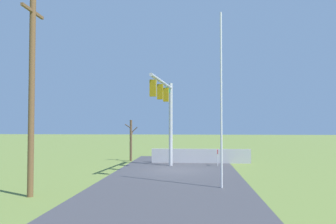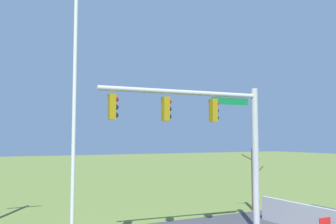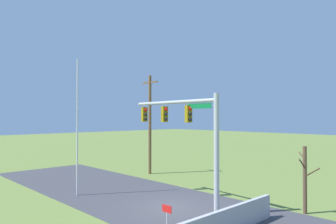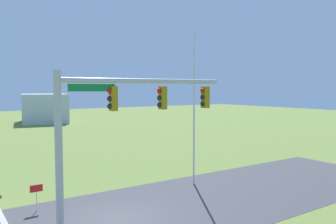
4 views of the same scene
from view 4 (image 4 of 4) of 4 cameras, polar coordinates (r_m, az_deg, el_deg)
ground_plane at (r=15.40m, az=-8.27°, el=-17.27°), size 160.00×160.00×0.00m
road_surface at (r=17.39m, az=4.10°, el=-14.71°), size 28.00×8.00×0.01m
signal_mast at (r=13.53m, az=-8.73°, el=-0.78°), size 7.13×0.88×6.22m
flagpole at (r=19.79m, az=4.35°, el=0.39°), size 0.10×0.10×8.69m
open_sign at (r=16.93m, az=-21.07°, el=-12.28°), size 0.56×0.04×1.22m
distant_building at (r=60.45m, az=-19.90°, el=0.61°), size 8.46×10.08×4.70m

